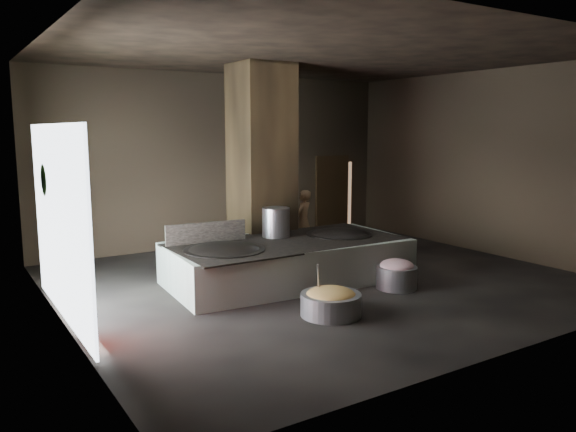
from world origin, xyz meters
TOP-DOWN VIEW (x-y plane):
  - floor at (0.00, 0.00)m, footprint 10.00×9.00m
  - ceiling at (0.00, 0.00)m, footprint 10.00×9.00m
  - back_wall at (0.00, 4.55)m, footprint 10.00×0.10m
  - front_wall at (0.00, -4.55)m, footprint 10.00×0.10m
  - left_wall at (-5.05, 0.00)m, footprint 0.10×9.00m
  - right_wall at (5.05, 0.00)m, footprint 0.10×9.00m
  - pillar at (-0.30, 1.90)m, footprint 1.20×1.20m
  - hearth_platform at (-0.62, 0.28)m, footprint 4.91×2.59m
  - platform_cap at (-0.62, 0.28)m, footprint 4.67×2.24m
  - wok_left at (-2.07, 0.23)m, footprint 1.51×1.51m
  - wok_left_rim at (-2.07, 0.23)m, footprint 1.54×1.54m
  - wok_right at (0.73, 0.33)m, footprint 1.40×1.40m
  - wok_right_rim at (0.73, 0.33)m, footprint 1.43×1.43m
  - stock_pot at (-0.57, 0.83)m, footprint 0.58×0.58m
  - splash_guard at (-2.07, 1.03)m, footprint 1.66×0.17m
  - cook at (1.23, 2.47)m, footprint 0.68×0.62m
  - veg_basin at (-1.16, -1.90)m, footprint 1.24×1.24m
  - veg_fill at (-1.16, -1.90)m, footprint 0.83×0.83m
  - ladle at (-1.31, -1.75)m, footprint 0.28×0.33m
  - meat_basin at (0.89, -1.29)m, footprint 0.92×0.92m
  - meat_fill at (0.89, -1.29)m, footprint 0.66×0.66m
  - doorway_near at (1.20, 4.45)m, footprint 1.18×0.08m
  - doorway_near_glow at (0.96, 4.25)m, footprint 0.89×0.04m
  - doorway_far at (3.60, 4.45)m, footprint 1.18×0.08m
  - doorway_far_glow at (3.89, 4.45)m, footprint 0.87×0.04m
  - left_opening at (-4.95, 0.20)m, footprint 0.04×4.20m
  - pavilion_sliver at (-4.88, -1.10)m, footprint 0.05×0.90m
  - tree_silhouette at (-4.85, 1.30)m, footprint 0.28×1.10m

SIDE VIEW (x-z plane):
  - floor at x=0.00m, z-range -0.10..0.00m
  - veg_basin at x=-1.16m, z-range 0.00..0.37m
  - meat_basin at x=0.89m, z-range 0.00..0.43m
  - veg_fill at x=-1.16m, z-range 0.22..0.48m
  - hearth_platform at x=-0.62m, z-range 0.00..0.83m
  - meat_fill at x=0.89m, z-range 0.32..0.58m
  - ladle at x=-1.31m, z-range 0.19..0.91m
  - wok_left at x=-2.07m, z-range 0.54..0.96m
  - wok_right at x=0.73m, z-range 0.55..0.95m
  - cook at x=1.23m, z-range 0.00..1.56m
  - platform_cap at x=-0.62m, z-range 0.80..0.83m
  - wok_left_rim at x=-2.07m, z-range 0.79..0.85m
  - wok_right_rim at x=0.73m, z-range 0.79..0.85m
  - pavilion_sliver at x=-4.88m, z-range 0.00..1.70m
  - splash_guard at x=-2.07m, z-range 0.82..1.24m
  - doorway_near_glow at x=0.96m, z-range 0.00..2.10m
  - doorway_far_glow at x=3.89m, z-range 0.02..2.08m
  - doorway_near at x=1.20m, z-range -0.09..2.29m
  - doorway_far at x=3.60m, z-range -0.09..2.29m
  - stock_pot at x=-0.57m, z-range 0.82..1.44m
  - left_opening at x=-4.95m, z-range 0.05..3.15m
  - tree_silhouette at x=-4.85m, z-range 1.65..2.75m
  - back_wall at x=0.00m, z-range 0.00..4.50m
  - front_wall at x=0.00m, z-range 0.00..4.50m
  - left_wall at x=-5.05m, z-range 0.00..4.50m
  - right_wall at x=5.05m, z-range 0.00..4.50m
  - pillar at x=-0.30m, z-range 0.00..4.50m
  - ceiling at x=0.00m, z-range 4.50..4.60m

